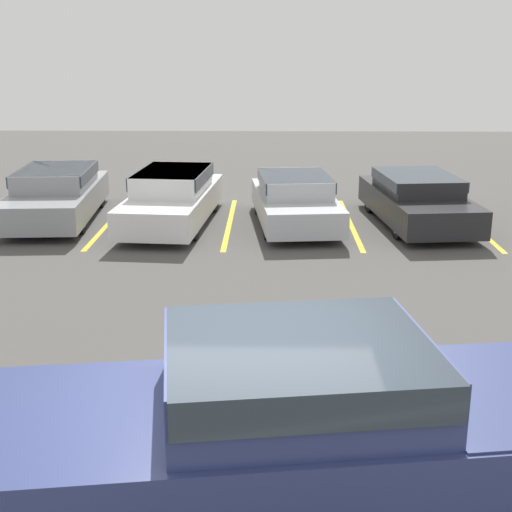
{
  "coord_description": "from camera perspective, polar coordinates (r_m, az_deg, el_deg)",
  "views": [
    {
      "loc": [
        0.17,
        -5.68,
        4.16
      ],
      "look_at": [
        -0.03,
        4.9,
        1.0
      ],
      "focal_mm": 50.0,
      "sensor_mm": 36.0,
      "label": 1
    }
  ],
  "objects": [
    {
      "name": "ground_plane",
      "position": [
        7.04,
        -0.51,
        -19.57
      ],
      "size": [
        60.0,
        60.0,
        0.0
      ],
      "primitive_type": "plane",
      "color": "#4C4947"
    },
    {
      "name": "stall_stripe_b",
      "position": [
        17.69,
        -11.63,
        2.68
      ],
      "size": [
        0.12,
        5.12,
        0.01
      ],
      "primitive_type": "cube",
      "color": "yellow",
      "rests_on": "ground_plane"
    },
    {
      "name": "stall_stripe_d",
      "position": [
        17.37,
        7.55,
        2.62
      ],
      "size": [
        0.12,
        5.12,
        0.01
      ],
      "primitive_type": "cube",
      "color": "yellow",
      "rests_on": "ground_plane"
    },
    {
      "name": "parked_sedan_c",
      "position": [
        16.94,
        3.14,
        4.6
      ],
      "size": [
        2.15,
        4.37,
        1.2
      ],
      "rotation": [
        0.0,
        0.0,
        -1.47
      ],
      "color": "#B7BABF",
      "rests_on": "ground_plane"
    },
    {
      "name": "pickup_truck",
      "position": [
        6.43,
        6.3,
        -13.98
      ],
      "size": [
        6.41,
        2.86,
        1.79
      ],
      "rotation": [
        0.0,
        0.0,
        0.14
      ],
      "color": "navy",
      "rests_on": "ground_plane"
    },
    {
      "name": "stall_stripe_e",
      "position": [
        17.94,
        16.88,
        2.49
      ],
      "size": [
        0.12,
        5.12,
        0.01
      ],
      "primitive_type": "cube",
      "color": "yellow",
      "rests_on": "ground_plane"
    },
    {
      "name": "stall_stripe_c",
      "position": [
        17.28,
        -2.13,
        2.69
      ],
      "size": [
        0.12,
        5.12,
        0.01
      ],
      "primitive_type": "cube",
      "color": "yellow",
      "rests_on": "ground_plane"
    },
    {
      "name": "parked_sedan_b",
      "position": [
        17.13,
        -6.68,
        4.82
      ],
      "size": [
        2.1,
        4.92,
        1.29
      ],
      "rotation": [
        0.0,
        0.0,
        -1.65
      ],
      "color": "silver",
      "rests_on": "ground_plane"
    },
    {
      "name": "parked_sedan_d",
      "position": [
        17.46,
        12.77,
        4.57
      ],
      "size": [
        2.27,
        4.68,
        1.2
      ],
      "rotation": [
        0.0,
        0.0,
        -1.47
      ],
      "color": "#232326",
      "rests_on": "ground_plane"
    },
    {
      "name": "parked_sedan_a",
      "position": [
        18.12,
        -15.68,
        4.9
      ],
      "size": [
        2.14,
        4.8,
        1.27
      ],
      "rotation": [
        0.0,
        0.0,
        -1.5
      ],
      "color": "gray",
      "rests_on": "ground_plane"
    }
  ]
}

